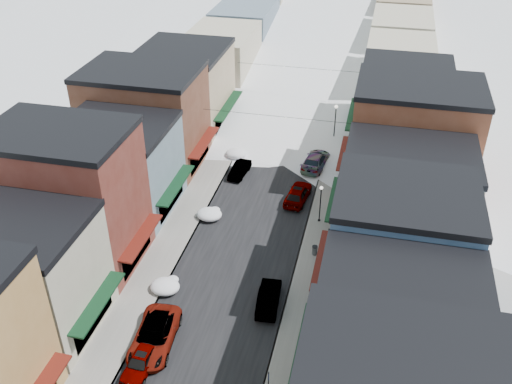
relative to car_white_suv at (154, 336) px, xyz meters
The scene contains 33 objects.
road 47.69m from the car_white_suv, 85.79° to the left, with size 10.00×160.00×0.01m, color black.
sidewalk_left 47.66m from the car_white_suv, 93.73° to the left, with size 3.20×160.00×0.15m, color gray.
sidewalk_right 48.62m from the car_white_suv, 78.01° to the left, with size 3.20×160.00×0.15m, color gray.
curb_left 47.58m from the car_white_suv, 91.87° to the left, with size 0.10×160.00×0.15m, color slate.
curb_right 48.32m from the car_white_suv, 79.81° to the left, with size 0.10×160.00×0.15m, color slate.
bldg_l_cream 10.45m from the car_white_suv, behind, with size 11.30×8.20×9.50m.
bldg_l_brick_near 14.07m from the car_white_suv, 141.69° to the left, with size 12.30×8.20×12.50m.
bldg_l_grayblue 19.52m from the car_white_suv, 120.35° to the left, with size 11.30×9.20×9.00m.
bldg_l_brick_far 28.09m from the car_white_suv, 112.71° to the left, with size 13.30×9.20×11.00m.
bldg_l_tan 37.08m from the car_white_suv, 105.25° to the left, with size 11.30×11.20×10.00m.
bldg_r_green 17.15m from the car_white_suv, ahead, with size 11.30×9.20×9.50m.
bldg_r_blue 19.26m from the car_white_suv, 27.13° to the left, with size 11.30×9.20×10.50m.
bldg_r_cream 24.84m from the car_white_suv, 45.60° to the left, with size 12.30×9.20×9.00m.
bldg_r_brick_far 32.28m from the car_white_suv, 56.32° to the left, with size 13.30×9.20×11.50m.
bldg_r_tan 40.37m from the car_white_suv, 65.46° to the left, with size 11.30×11.20×9.50m.
distant_blocks 70.71m from the car_white_suv, 87.16° to the left, with size 34.00×55.00×8.00m.
overhead_cables 35.63m from the car_white_suv, 84.30° to the left, with size 16.40×15.04×0.04m.
car_white_suv is the anchor object (origin of this frame).
car_silver_sedan 2.29m from the car_white_suv, 92.19° to the right, with size 1.70×4.23×1.44m, color #9C9FA4.
car_dark_hatch 24.94m from the car_white_suv, 90.00° to the left, with size 1.40×4.02×1.32m, color black.
car_silver_wagon 37.85m from the car_white_suv, 90.38° to the left, with size 2.02×4.97×1.44m, color #A4A8AC.
car_green_sedan 9.36m from the car_white_suv, 39.26° to the left, with size 1.61×4.61×1.52m, color black.
car_gray_suv 22.46m from the car_white_suv, 71.84° to the left, with size 2.00×4.96×1.69m, color gray.
car_black_sedan 29.58m from the car_white_suv, 74.71° to the left, with size 2.32×5.71×1.66m, color black.
car_lane_silver 48.40m from the car_white_suv, 87.03° to the left, with size 1.58×3.92×1.34m, color gray.
car_lane_white 63.21m from the car_white_suv, 84.91° to the left, with size 2.80×6.07×1.69m, color silver.
parking_sign 9.53m from the car_white_suv, 17.30° to the right, with size 0.11×0.34×2.51m.
trash_can 16.30m from the car_white_suv, 52.47° to the left, with size 0.50×0.50×0.85m.
streetlamp_near 20.58m from the car_white_suv, 61.97° to the left, with size 0.32×0.32×3.88m.
streetlamp_far 35.67m from the car_white_suv, 75.09° to the left, with size 0.41×0.41×4.97m.
snow_pile_near 5.80m from the car_white_suv, 102.87° to the left, with size 2.44×2.70×1.03m.
snow_pile_mid 16.34m from the car_white_suv, 92.74° to the left, with size 2.47×2.72×1.05m.
snow_pile_far 28.71m from the car_white_suv, 92.76° to the left, with size 2.40×2.68×1.02m.
Camera 1 is at (10.29, -14.37, 31.98)m, focal length 40.00 mm.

